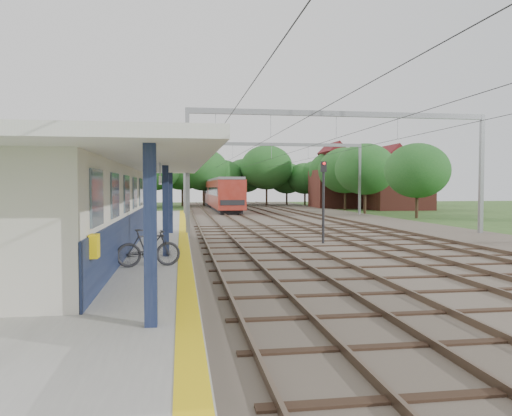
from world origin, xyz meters
TOP-DOWN VIEW (x-y plane):
  - ground at (0.00, 0.00)m, footprint 160.00×160.00m
  - ballast_bed at (4.00, 30.00)m, footprint 18.00×90.00m
  - platform at (-7.50, 14.00)m, footprint 5.00×52.00m
  - yellow_stripe at (-5.25, 14.00)m, footprint 0.45×52.00m
  - station_building at (-8.88, 7.00)m, footprint 3.41×18.00m
  - canopy at (-7.77, 6.00)m, footprint 6.40×20.00m
  - rail_tracks at (1.50, 30.00)m, footprint 11.80×88.00m
  - catenary_system at (3.39, 25.28)m, footprint 17.22×88.00m
  - tree_band at (3.84, 57.12)m, footprint 31.72×30.88m
  - house_near at (21.00, 46.00)m, footprint 7.00×6.12m
  - house_far at (16.00, 52.00)m, footprint 8.00×6.12m
  - person at (-6.91, 14.64)m, footprint 0.75×0.64m
  - bicycle at (-6.36, 3.68)m, footprint 1.99×0.83m
  - train at (-0.50, 52.66)m, footprint 2.79×34.69m
  - signal_post at (1.35, 11.13)m, footprint 0.30×0.27m

SIDE VIEW (x-z plane):
  - ground at x=0.00m, z-range 0.00..0.00m
  - ballast_bed at x=4.00m, z-range 0.00..0.10m
  - platform at x=-7.50m, z-range 0.00..0.35m
  - rail_tracks at x=1.50m, z-range 0.10..0.25m
  - yellow_stripe at x=-5.25m, z-range 0.35..0.36m
  - bicycle at x=-6.36m, z-range 0.35..1.51m
  - person at x=-6.91m, z-range 0.35..2.09m
  - station_building at x=-8.88m, z-range 0.34..3.74m
  - train at x=-0.50m, z-range 0.22..3.89m
  - signal_post at x=1.35m, z-range 0.44..4.45m
  - house_near at x=21.00m, z-range -0.96..6.93m
  - house_far at x=16.00m, z-range -1.09..7.56m
  - canopy at x=-7.77m, z-range 1.92..5.36m
  - tree_band at x=3.84m, z-range 0.51..9.33m
  - catenary_system at x=3.39m, z-range 2.01..9.01m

